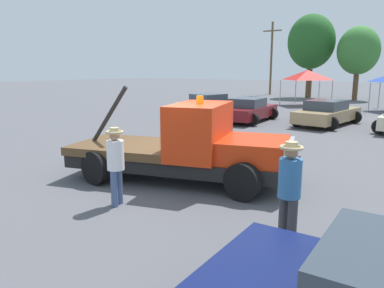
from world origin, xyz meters
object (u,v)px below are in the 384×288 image
object	(u,v)px
parked_car_maroon	(249,110)
traffic_cone	(293,150)
canopy_tent_red	(307,75)
utility_pole	(271,56)
parked_car_tan	(327,113)
person_near_truck	(290,185)
tree_left	(311,42)
parked_car_silver	(210,104)
tow_truck	(190,148)
tree_center	(358,51)
person_at_hood	(116,160)

from	to	relation	value
parked_car_maroon	traffic_cone	size ratio (longest dim) A/B	8.70
canopy_tent_red	utility_pole	bearing A→B (deg)	128.77
parked_car_tan	parked_car_maroon	bearing A→B (deg)	111.97
person_near_truck	parked_car_tan	world-z (taller)	person_near_truck
canopy_tent_red	traffic_cone	distance (m)	19.21
person_near_truck	tree_left	world-z (taller)	tree_left
parked_car_silver	parked_car_maroon	distance (m)	4.04
tow_truck	parked_car_tan	size ratio (longest dim) A/B	1.26
canopy_tent_red	traffic_cone	world-z (taller)	canopy_tent_red
tow_truck	tree_center	xyz separation A→B (m)	(-3.67, 30.37, 3.68)
canopy_tent_red	parked_car_tan	bearing A→B (deg)	-63.49
parked_car_maroon	person_near_truck	bearing A→B (deg)	-155.25
tow_truck	person_near_truck	world-z (taller)	tow_truck
person_at_hood	tow_truck	bearing A→B (deg)	-112.41
tree_left	tree_center	world-z (taller)	tree_left
person_at_hood	parked_car_tan	xyz separation A→B (m)	(-0.26, 14.77, -0.37)
parked_car_maroon	tow_truck	bearing A→B (deg)	-165.22
person_near_truck	parked_car_tan	distance (m)	14.79
person_near_truck	parked_car_tan	xyz separation A→B (m)	(-3.99, 14.23, -0.41)
person_near_truck	parked_car_maroon	xyz separation A→B (m)	(-7.98, 12.96, -0.41)
parked_car_maroon	person_at_hood	bearing A→B (deg)	-169.40
tree_center	utility_pole	world-z (taller)	utility_pole
parked_car_tan	tree_center	bearing A→B (deg)	14.60
utility_pole	tree_center	bearing A→B (deg)	-11.69
person_at_hood	parked_car_maroon	xyz separation A→B (m)	(-4.25, 13.51, -0.37)
tree_left	tree_center	xyz separation A→B (m)	(4.64, -0.25, -0.99)
tow_truck	parked_car_maroon	size ratio (longest dim) A/B	1.30
person_near_truck	utility_pole	size ratio (longest dim) A/B	0.22
parked_car_silver	parked_car_maroon	size ratio (longest dim) A/B	1.02
tree_left	traffic_cone	bearing A→B (deg)	-70.30
parked_car_maroon	traffic_cone	world-z (taller)	parked_car_maroon
tow_truck	parked_car_tan	bearing A→B (deg)	72.93
tow_truck	utility_pole	distance (m)	35.27
parked_car_silver	tree_left	xyz separation A→B (m)	(-0.17, 17.97, 4.93)
person_near_truck	parked_car_tan	size ratio (longest dim) A/B	0.36
traffic_cone	utility_pole	xyz separation A→B (m)	(-14.62, 28.14, 4.05)
person_near_truck	tree_left	bearing A→B (deg)	-139.50
parked_car_maroon	utility_pole	bearing A→B (deg)	16.27
canopy_tent_red	tree_left	xyz separation A→B (m)	(-2.98, 8.38, 3.13)
person_near_truck	tree_center	world-z (taller)	tree_center
tow_truck	traffic_cone	world-z (taller)	tow_truck
tree_left	tow_truck	bearing A→B (deg)	-74.80
traffic_cone	utility_pole	distance (m)	31.97
person_near_truck	utility_pole	distance (m)	38.42
tow_truck	tree_left	xyz separation A→B (m)	(-8.32, 30.62, 4.67)
parked_car_tan	tow_truck	bearing A→B (deg)	-173.72
person_at_hood	utility_pole	xyz separation A→B (m)	(-13.35, 34.80, 3.28)
tow_truck	tree_center	world-z (taller)	tree_center
person_near_truck	canopy_tent_red	size ratio (longest dim) A/B	0.56
parked_car_tan	traffic_cone	world-z (taller)	parked_car_tan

